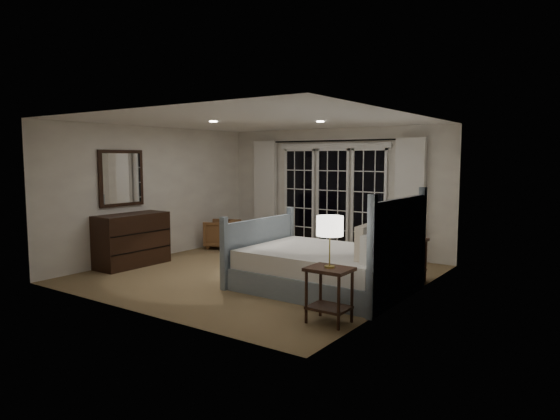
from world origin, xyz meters
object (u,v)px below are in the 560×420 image
Objects in this scene: nightstand_right at (408,253)px; armchair at (222,234)px; nightstand_left at (329,286)px; dresser at (132,240)px; lamp_left at (330,226)px; bed at (327,267)px; lamp_right at (409,208)px.

nightstand_right reaches higher than armchair.
nightstand_left is 0.50× the size of dresser.
lamp_left reaches higher than dresser.
bed is at bearing 120.98° from nightstand_left.
lamp_right reaches higher than nightstand_right.
dresser is at bearing -26.82° from armchair.
lamp_left is 4.49m from dresser.
lamp_left is (-0.03, -2.39, 0.68)m from nightstand_right.
bed reaches higher than lamp_right.
lamp_left reaches higher than armchair.
lamp_right is 0.88× the size of armchair.
nightstand_left is at bearing 32.00° from armchair.
armchair is at bearing 172.90° from lamp_right.
dresser is at bearing -158.90° from nightstand_right.
nightstand_left is 0.99× the size of armchair.
dresser reaches higher than armchair.
lamp_right is at bearing 59.39° from armchair.
lamp_right is 4.41m from armchair.
bed is 1.46m from nightstand_left.
bed reaches higher than nightstand_right.
lamp_right reaches higher than armchair.
nightstand_left is 0.70m from lamp_left.
bed is 1.66m from lamp_left.
nightstand_right is 1.02× the size of armchair.
armchair is at bearing 154.44° from bed.
nightstand_right is at bearing 89.19° from nightstand_left.
lamp_right is (0.03, 2.39, 0.71)m from nightstand_left.
nightstand_right is at bearing 26.57° from lamp_right.
bed reaches higher than lamp_left.
lamp_left is at bearing 32.00° from armchair.
armchair is (-4.30, 0.54, -0.84)m from lamp_right.
lamp_left is 0.46× the size of dresser.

